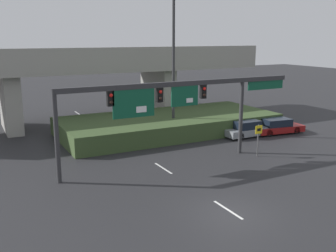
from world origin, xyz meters
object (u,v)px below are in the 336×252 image
Objects in this scene: parked_sedan_near_right at (247,129)px; speed_limit_sign at (258,136)px; parked_sedan_mid_right at (277,126)px; signal_gantry at (175,97)px; highway_light_pole_near at (174,58)px.

speed_limit_sign is at bearing -120.85° from parked_sedan_near_right.
parked_sedan_near_right is 0.90× the size of parked_sedan_mid_right.
speed_limit_sign reaches higher than parked_sedan_mid_right.
signal_gantry is 6.93m from speed_limit_sign.
speed_limit_sign is 7.83m from parked_sedan_mid_right.
highway_light_pole_near is at bearing 105.22° from speed_limit_sign.
parked_sedan_near_right is at bearing 58.84° from speed_limit_sign.
highway_light_pole_near reaches higher than speed_limit_sign.
speed_limit_sign reaches higher than parked_sedan_near_right.
highway_light_pole_near is 2.65× the size of parked_sedan_mid_right.
parked_sedan_mid_right is at bearing -24.22° from highway_light_pole_near.
highway_light_pole_near is at bearing 163.11° from parked_sedan_mid_right.
signal_gantry is 3.60× the size of parked_sedan_mid_right.
parked_sedan_mid_right is (8.52, -3.83, -6.11)m from highway_light_pole_near.
highway_light_pole_near is (-2.32, 8.54, 5.20)m from speed_limit_sign.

